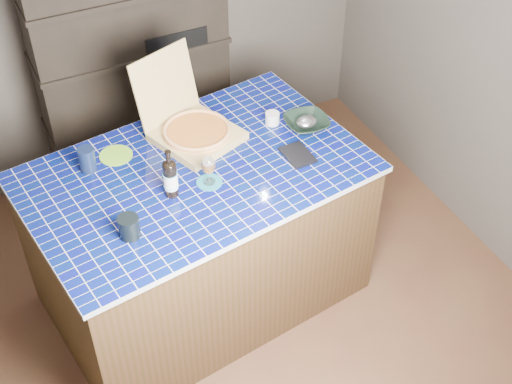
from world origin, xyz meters
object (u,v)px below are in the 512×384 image
mead_bottle (170,178)px  dvd_case (298,155)px  wine_glass (208,165)px  bowl (306,123)px  pizza_box (194,129)px  kitchen_island (200,235)px

mead_bottle → dvd_case: 0.72m
mead_bottle → wine_glass: (0.20, -0.00, 0.01)m
dvd_case → bowl: 0.26m
wine_glass → pizza_box: bearing=79.0°
mead_bottle → kitchen_island: bearing=34.5°
pizza_box → dvd_case: 0.59m
dvd_case → bowl: (0.16, 0.20, 0.02)m
mead_bottle → dvd_case: bearing=-0.9°
kitchen_island → mead_bottle: (-0.17, -0.12, 0.59)m
kitchen_island → mead_bottle: size_ratio=6.86×
mead_bottle → wine_glass: bearing=-0.8°
mead_bottle → bowl: bearing=12.3°
kitchen_island → wine_glass: wine_glass is taller
mead_bottle → wine_glass: mead_bottle is taller
wine_glass → dvd_case: bearing=-0.9°
bowl → mead_bottle: bearing=-167.7°
kitchen_island → pizza_box: (0.10, 0.26, 0.54)m
pizza_box → bowl: size_ratio=2.45×
kitchen_island → wine_glass: (0.03, -0.12, 0.60)m
mead_bottle → bowl: mead_bottle is taller
kitchen_island → wine_glass: size_ratio=11.69×
kitchen_island → dvd_case: 0.74m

